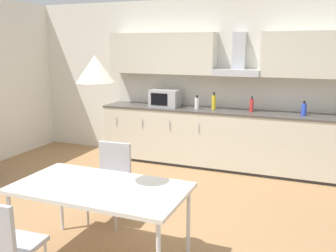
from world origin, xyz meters
The scene contains 14 objects.
ground_plane centered at (0.00, 0.00, -0.01)m, with size 9.24×7.54×0.02m, color #9E754C.
wall_back centered at (0.00, 2.56, 1.34)m, with size 7.39×0.10×2.68m, color silver.
kitchen_counter centered at (0.67, 2.21, 0.47)m, with size 4.37×0.64×0.93m.
backsplash_tile centered at (0.67, 2.50, 1.19)m, with size 4.35×0.02×0.51m, color silver.
upper_wall_cabinets centered at (0.67, 2.35, 1.80)m, with size 4.35×0.40×0.66m.
microwave centered at (-0.49, 2.21, 1.07)m, with size 0.48×0.35×0.28m.
bottle_white centered at (0.08, 2.16, 1.03)m, with size 0.07×0.07×0.22m.
bottle_yellow centered at (0.34, 2.23, 1.05)m, with size 0.07×0.07×0.27m.
bottle_blue centered at (1.70, 2.17, 1.03)m, with size 0.08×0.08×0.22m.
bottle_red centered at (0.94, 2.22, 1.04)m, with size 0.06×0.06×0.24m.
dining_table centered at (0.14, -0.87, 0.68)m, with size 1.54×0.81×0.72m.
chair_far_left centered at (-0.21, -0.08, 0.53)m, with size 0.42×0.42×0.87m.
chair_near_left centered at (-0.20, -1.65, 0.53)m, with size 0.43×0.43×0.87m.
pendant_lamp centered at (0.14, -0.87, 1.74)m, with size 0.32×0.32×0.22m, color silver.
Camera 1 is at (1.85, -3.52, 1.93)m, focal length 40.00 mm.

